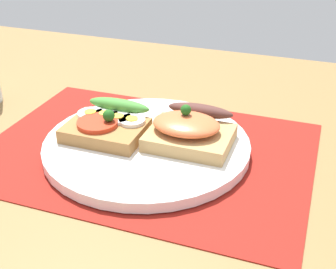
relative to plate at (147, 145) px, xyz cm
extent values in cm
cube|color=olive|center=(0.00, 0.00, -2.59)|extent=(120.00, 90.00, 3.20)
cube|color=maroon|center=(0.00, 0.00, -0.84)|extent=(43.14, 31.31, 0.30)
cylinder|color=white|center=(0.00, 0.00, 0.00)|extent=(27.32, 27.32, 1.38)
cube|color=#9F6D3B|center=(-5.59, -0.77, 1.61)|extent=(10.36, 7.87, 1.85)
cylinder|color=red|center=(-6.44, -1.32, 2.84)|extent=(5.44, 5.44, 0.60)
ellipsoid|color=#448C35|center=(-5.59, 3.57, 3.44)|extent=(9.12, 2.20, 1.80)
sphere|color=#1E5919|center=(-4.98, -0.77, 3.94)|extent=(1.60, 1.60, 1.60)
cylinder|color=white|center=(-8.70, 0.93, 2.79)|extent=(3.56, 3.56, 0.50)
cylinder|color=yellow|center=(-8.70, 0.93, 3.12)|extent=(1.60, 1.60, 0.16)
cylinder|color=white|center=(-6.63, 1.23, 2.79)|extent=(3.56, 3.56, 0.50)
cylinder|color=yellow|center=(-6.63, 1.23, 3.12)|extent=(1.60, 1.60, 0.16)
cylinder|color=white|center=(-4.55, 1.02, 2.79)|extent=(3.56, 3.56, 0.50)
cylinder|color=yellow|center=(-4.55, 1.02, 3.12)|extent=(1.60, 1.60, 0.16)
cylinder|color=white|center=(-2.48, 0.98, 2.79)|extent=(3.56, 3.56, 0.50)
cylinder|color=yellow|center=(-2.48, 0.98, 3.12)|extent=(1.60, 1.60, 0.16)
cube|color=tan|center=(5.59, 1.16, 1.61)|extent=(10.77, 8.45, 1.83)
ellipsoid|color=#E5693A|center=(5.06, 1.17, 3.51)|extent=(8.83, 6.76, 1.98)
ellipsoid|color=#532D27|center=(5.59, 5.78, 3.42)|extent=(9.15, 2.20, 1.80)
sphere|color=#1E5919|center=(4.79, 1.76, 5.20)|extent=(1.40, 1.40, 1.40)
camera|label=1|loc=(20.50, -48.50, 30.43)|focal=48.81mm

